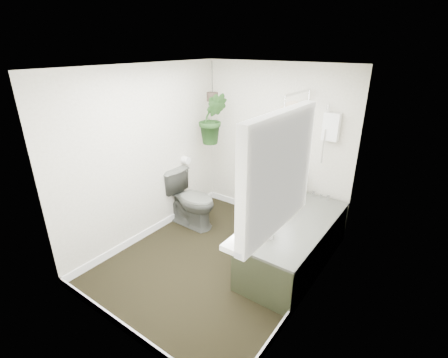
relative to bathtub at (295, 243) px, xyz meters
The scene contains 22 objects.
floor 0.99m from the bathtub, 147.99° to the right, with size 2.30×2.80×0.02m, color black.
ceiling 2.23m from the bathtub, 147.99° to the right, with size 2.30×2.80×0.02m, color white.
wall_back 1.49m from the bathtub, 131.32° to the left, with size 2.30×0.02×2.30m, color silver.
wall_front 2.24m from the bathtub, 112.73° to the right, with size 2.30×0.02×2.30m, color silver.
wall_left 2.20m from the bathtub, 165.69° to the right, with size 0.02×2.80×2.30m, color silver.
wall_right 1.06m from the bathtub, 54.25° to the right, with size 0.02×2.80×2.30m, color silver.
skirting 0.97m from the bathtub, 147.99° to the right, with size 2.30×2.80×0.10m, color white.
bathtub is the anchor object (origin of this frame).
bath_screen 1.15m from the bathtub, 123.96° to the left, with size 0.04×0.72×1.40m, color silver, non-canonical shape.
shower_box 1.51m from the bathtub, 90.00° to the left, with size 0.20×0.10×0.35m, color white.
oval_mirror 1.59m from the bathtub, 122.30° to the left, with size 0.46×0.03×0.62m, color beige.
wall_sconce 1.70m from the bathtub, 137.85° to the left, with size 0.04×0.04×0.22m, color black.
toilet_roll_holder 2.01m from the bathtub, behind, with size 0.11×0.11×0.11m, color white.
window_recess 1.84m from the bathtub, 76.41° to the right, with size 0.08×1.00×0.90m, color white.
window_sill 1.54m from the bathtub, 79.61° to the right, with size 0.18×1.00×0.04m, color white.
window_blinds 1.83m from the bathtub, 78.46° to the right, with size 0.01×0.86×0.76m, color white.
toilet 1.65m from the bathtub, behind, with size 0.46×0.80×0.82m, color #4E5049.
pedestal_sink 0.88m from the bathtub, 129.26° to the left, with size 0.53×0.45×0.91m, color #4E5049, non-canonical shape.
sill_plant 1.44m from the bathtub, 79.66° to the right, with size 0.23×0.20×0.26m, color black.
hanging_plant 2.05m from the bathtub, 164.03° to the left, with size 0.40×0.33×0.73m, color black.
soap_bottle 0.63m from the bathtub, 102.71° to the right, with size 0.09×0.10×0.21m, color black.
hanging_pot 2.24m from the bathtub, 164.03° to the left, with size 0.16×0.16×0.12m, color #2C211B.
Camera 1 is at (2.03, -2.68, 2.51)m, focal length 26.00 mm.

